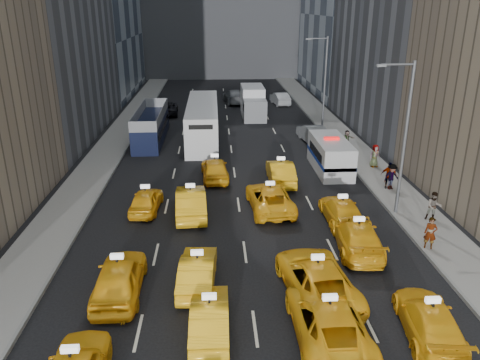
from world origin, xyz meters
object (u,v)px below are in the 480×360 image
object	(u,v)px
nypd_van	(330,155)
pedestrian_0	(430,233)
city_bus	(203,121)
box_truck	(253,102)
double_decker	(151,125)

from	to	relation	value
nypd_van	pedestrian_0	distance (m)	12.67
city_bus	pedestrian_0	bearing A→B (deg)	-59.55
box_truck	nypd_van	bearing A→B (deg)	-78.10
nypd_van	city_bus	bearing A→B (deg)	133.44
double_decker	city_bus	distance (m)	4.73
nypd_van	pedestrian_0	bearing A→B (deg)	-83.11
double_decker	city_bus	xyz separation A→B (m)	(4.73, 0.15, 0.24)
double_decker	city_bus	size ratio (longest dim) A/B	0.78
box_truck	double_decker	bearing A→B (deg)	-138.97
nypd_van	box_truck	xyz separation A→B (m)	(-4.31, 18.40, 0.42)
city_bus	pedestrian_0	world-z (taller)	city_bus
pedestrian_0	city_bus	bearing A→B (deg)	141.60
nypd_van	city_bus	xyz separation A→B (m)	(-9.73, 9.32, 0.51)
city_bus	box_truck	size ratio (longest dim) A/B	1.85
nypd_van	city_bus	distance (m)	13.48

